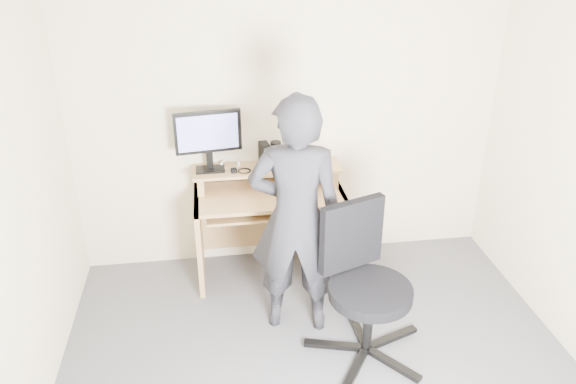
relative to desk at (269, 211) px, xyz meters
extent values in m
cube|color=beige|center=(0.20, 0.22, 0.70)|extent=(3.50, 0.02, 2.50)
cube|color=tan|center=(-0.58, -0.08, -0.17)|extent=(0.04, 0.60, 0.75)
cube|color=tan|center=(0.58, -0.08, -0.17)|extent=(0.04, 0.60, 0.75)
cube|color=tan|center=(0.00, -0.08, 0.19)|extent=(1.20, 0.60, 0.03)
cube|color=tan|center=(0.00, -0.16, 0.09)|extent=(1.02, 0.38, 0.02)
cube|color=tan|center=(-0.54, 0.07, 0.28)|extent=(0.05, 0.28, 0.15)
cube|color=tan|center=(0.54, 0.07, 0.28)|extent=(0.05, 0.28, 0.15)
cube|color=tan|center=(0.00, 0.07, 0.35)|extent=(1.20, 0.30, 0.02)
cube|color=tan|center=(0.00, 0.21, -0.12)|extent=(1.20, 0.03, 0.65)
cube|color=black|center=(-0.46, 0.08, 0.37)|extent=(0.23, 0.15, 0.02)
cube|color=black|center=(-0.46, 0.10, 0.45)|extent=(0.05, 0.04, 0.15)
cube|color=black|center=(-0.46, 0.07, 0.69)|extent=(0.52, 0.11, 0.33)
cube|color=#868BE9|center=(-0.46, 0.05, 0.69)|extent=(0.47, 0.07, 0.28)
cube|color=black|center=(-0.02, 0.10, 0.46)|extent=(0.09, 0.14, 0.20)
cylinder|color=#AFAFB4|center=(0.07, 0.08, 0.46)|extent=(0.10, 0.10, 0.19)
cube|color=black|center=(0.21, 0.06, 0.37)|extent=(0.08, 0.14, 0.01)
cube|color=black|center=(-0.27, 0.01, 0.38)|extent=(0.05, 0.05, 0.03)
torus|color=silver|center=(-0.29, 0.16, 0.37)|extent=(0.18, 0.18, 0.06)
cube|color=black|center=(-0.04, -0.17, 0.12)|extent=(0.46, 0.19, 0.03)
ellipsoid|color=black|center=(0.31, -0.18, 0.22)|extent=(0.11, 0.09, 0.04)
cube|color=black|center=(0.75, -1.09, -0.50)|extent=(0.42, 0.20, 0.03)
cube|color=black|center=(0.53, -0.95, -0.50)|extent=(0.07, 0.42, 0.03)
cube|color=black|center=(0.33, -1.11, -0.50)|extent=(0.42, 0.17, 0.03)
cube|color=black|center=(0.42, -1.36, -0.50)|extent=(0.28, 0.38, 0.03)
cube|color=black|center=(0.68, -1.35, -0.50)|extent=(0.31, 0.37, 0.03)
cylinder|color=black|center=(0.54, -1.17, -0.27)|extent=(0.07, 0.07, 0.44)
cylinder|color=black|center=(0.54, -1.17, -0.03)|extent=(0.56, 0.56, 0.08)
cube|color=black|center=(0.46, -0.94, 0.29)|extent=(0.46, 0.23, 0.50)
imported|color=black|center=(0.11, -0.76, 0.34)|extent=(0.72, 0.54, 1.77)
camera|label=1|loc=(-0.43, -4.07, 2.21)|focal=35.00mm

